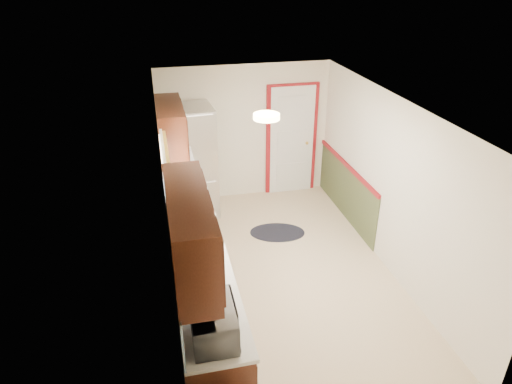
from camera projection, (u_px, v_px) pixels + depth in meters
room_shell at (284, 197)px, 5.86m from camera, size 3.20×5.20×2.52m
kitchen_run at (192, 247)px, 5.54m from camera, size 0.63×4.00×2.20m
back_wall_trim at (303, 151)px, 8.12m from camera, size 1.12×2.30×2.08m
ceiling_fixture at (266, 117)px, 5.10m from camera, size 0.30×0.30×0.06m
microwave at (214, 319)px, 3.96m from camera, size 0.33×0.59×0.39m
refrigerator at (191, 162)px, 7.54m from camera, size 0.84×0.81×1.88m
rug at (277, 232)px, 7.35m from camera, size 0.99×0.75×0.01m
cooktop at (187, 198)px, 6.39m from camera, size 0.50×0.60×0.02m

